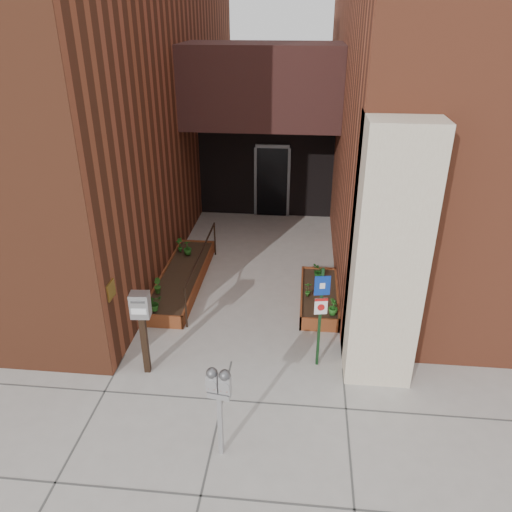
# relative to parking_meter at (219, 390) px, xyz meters

# --- Properties ---
(ground) EXTENTS (80.00, 80.00, 0.00)m
(ground) POSITION_rel_parking_meter_xyz_m (-0.16, 2.06, -1.17)
(ground) COLOR #9E9991
(ground) RESTS_ON ground
(architecture) EXTENTS (20.00, 14.60, 10.00)m
(architecture) POSITION_rel_parking_meter_xyz_m (-0.34, 8.95, 3.81)
(architecture) COLOR brown
(architecture) RESTS_ON ground
(planter_left) EXTENTS (0.90, 3.60, 0.30)m
(planter_left) POSITION_rel_parking_meter_xyz_m (-1.71, 4.76, -1.04)
(planter_left) COLOR maroon
(planter_left) RESTS_ON ground
(planter_right) EXTENTS (0.80, 2.20, 0.30)m
(planter_right) POSITION_rel_parking_meter_xyz_m (1.44, 4.26, -1.04)
(planter_right) COLOR maroon
(planter_right) RESTS_ON ground
(handrail) EXTENTS (0.04, 3.34, 0.90)m
(handrail) POSITION_rel_parking_meter_xyz_m (-1.21, 4.71, -0.42)
(handrail) COLOR black
(handrail) RESTS_ON ground
(parking_meter) EXTENTS (0.35, 0.18, 1.51)m
(parking_meter) POSITION_rel_parking_meter_xyz_m (0.00, 0.00, 0.00)
(parking_meter) COLOR #A9A9AB
(parking_meter) RESTS_ON ground
(sign_post) EXTENTS (0.27, 0.08, 1.95)m
(sign_post) POSITION_rel_parking_meter_xyz_m (1.39, 2.14, 0.03)
(sign_post) COLOR #133417
(sign_post) RESTS_ON ground
(payment_dropbox) EXTENTS (0.33, 0.26, 1.59)m
(payment_dropbox) POSITION_rel_parking_meter_xyz_m (-1.59, 1.66, -0.02)
(payment_dropbox) COLOR black
(payment_dropbox) RESTS_ON ground
(shrub_left_a) EXTENTS (0.42, 0.42, 0.33)m
(shrub_left_a) POSITION_rel_parking_meter_xyz_m (-1.87, 3.16, -0.70)
(shrub_left_a) COLOR #1F5117
(shrub_left_a) RESTS_ON planter_left
(shrub_left_b) EXTENTS (0.25, 0.25, 0.33)m
(shrub_left_b) POSITION_rel_parking_meter_xyz_m (-2.01, 3.84, -0.70)
(shrub_left_b) COLOR #275A19
(shrub_left_b) RESTS_ON planter_left
(shrub_left_c) EXTENTS (0.28, 0.28, 0.36)m
(shrub_left_c) POSITION_rel_parking_meter_xyz_m (-1.78, 5.73, -0.69)
(shrub_left_c) COLOR #205919
(shrub_left_c) RESTS_ON planter_left
(shrub_left_d) EXTENTS (0.27, 0.27, 0.36)m
(shrub_left_d) POSITION_rel_parking_meter_xyz_m (-2.01, 5.87, -0.69)
(shrub_left_d) COLOR #205F1B
(shrub_left_d) RESTS_ON planter_left
(shrub_right_a) EXTENTS (0.24, 0.24, 0.34)m
(shrub_right_a) POSITION_rel_parking_meter_xyz_m (1.69, 3.36, -0.70)
(shrub_right_a) COLOR #21631C
(shrub_right_a) RESTS_ON planter_right
(shrub_right_b) EXTENTS (0.18, 0.18, 0.34)m
(shrub_right_b) POSITION_rel_parking_meter_xyz_m (1.19, 4.02, -0.70)
(shrub_right_b) COLOR #255E1A
(shrub_right_b) RESTS_ON planter_right
(shrub_right_c) EXTENTS (0.38, 0.38, 0.34)m
(shrub_right_c) POSITION_rel_parking_meter_xyz_m (1.43, 4.80, -0.70)
(shrub_right_c) COLOR #175117
(shrub_right_c) RESTS_ON planter_right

